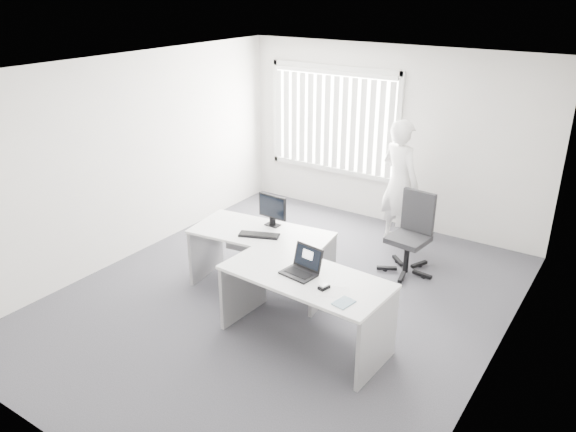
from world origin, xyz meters
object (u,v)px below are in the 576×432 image
Objects in this scene: desk_near at (305,294)px; person at (400,183)px; desk_far at (261,248)px; monitor at (272,210)px; laptop at (299,263)px; office_chair at (409,247)px.

person reaches higher than desk_near.
desk_near is 1.01× the size of desk_far.
desk_far is 4.43× the size of monitor.
monitor is at bearing 81.73° from desk_far.
laptop is at bearing -148.56° from desk_near.
monitor is at bearing 90.57° from person.
desk_far is 5.06× the size of laptop.
monitor reaches higher than laptop.
desk_near is at bearing -39.68° from desk_far.
person is at bearing 61.85° from desk_far.
monitor is at bearing 142.40° from desk_near.
laptop is 1.39m from monitor.
person reaches higher than laptop.
laptop is at bearing -42.72° from desk_far.
laptop is (-0.07, -0.04, 0.37)m from desk_near.
laptop is (1.01, -0.71, 0.39)m from desk_far.
desk_far is 2.03m from office_chair.
desk_far is at bearing -88.59° from monitor.
office_chair is (0.30, 2.16, -0.25)m from desk_near.
office_chair is at bearing 147.40° from person.
desk_far is 0.97× the size of person.
desk_near is at bearing 117.82° from person.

